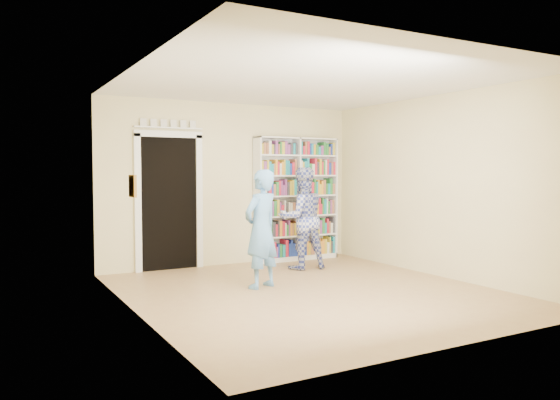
# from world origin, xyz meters

# --- Properties ---
(floor) EXTENTS (5.00, 5.00, 0.00)m
(floor) POSITION_xyz_m (0.00, 0.00, 0.00)
(floor) COLOR #A2774E
(floor) RESTS_ON ground
(ceiling) EXTENTS (5.00, 5.00, 0.00)m
(ceiling) POSITION_xyz_m (0.00, 0.00, 2.70)
(ceiling) COLOR white
(ceiling) RESTS_ON wall_back
(wall_back) EXTENTS (4.50, 0.00, 4.50)m
(wall_back) POSITION_xyz_m (0.00, 2.50, 1.35)
(wall_back) COLOR #F6EBA9
(wall_back) RESTS_ON floor
(wall_left) EXTENTS (0.00, 5.00, 5.00)m
(wall_left) POSITION_xyz_m (-2.25, 0.00, 1.35)
(wall_left) COLOR #F6EBA9
(wall_left) RESTS_ON floor
(wall_right) EXTENTS (0.00, 5.00, 5.00)m
(wall_right) POSITION_xyz_m (2.25, 0.00, 1.35)
(wall_right) COLOR #F6EBA9
(wall_right) RESTS_ON floor
(bookshelf) EXTENTS (1.57, 0.29, 2.15)m
(bookshelf) POSITION_xyz_m (1.17, 2.34, 1.09)
(bookshelf) COLOR white
(bookshelf) RESTS_ON floor
(doorway) EXTENTS (1.10, 0.08, 2.43)m
(doorway) POSITION_xyz_m (-1.10, 2.48, 1.18)
(doorway) COLOR black
(doorway) RESTS_ON floor
(wall_art) EXTENTS (0.03, 0.25, 0.25)m
(wall_art) POSITION_xyz_m (-2.23, 0.20, 1.40)
(wall_art) COLOR brown
(wall_art) RESTS_ON wall_left
(man_blue) EXTENTS (0.68, 0.57, 1.59)m
(man_blue) POSITION_xyz_m (-0.44, 0.55, 0.79)
(man_blue) COLOR #5C94CD
(man_blue) RESTS_ON floor
(man_plaid) EXTENTS (0.87, 0.72, 1.63)m
(man_plaid) POSITION_xyz_m (0.78, 1.51, 0.81)
(man_plaid) COLOR #34419E
(man_plaid) RESTS_ON floor
(paper_sheet) EXTENTS (0.19, 0.02, 0.26)m
(paper_sheet) POSITION_xyz_m (0.86, 1.35, 0.89)
(paper_sheet) COLOR white
(paper_sheet) RESTS_ON man_plaid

